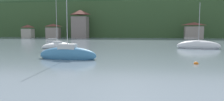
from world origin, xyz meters
name	(u,v)px	position (x,y,z in m)	size (l,w,h in m)	color
wooded_hillside	(93,24)	(-27.30, 162.96, 6.46)	(352.00, 71.05, 41.12)	#38562D
shore_building_west	(28,31)	(-44.75, 115.25, 2.66)	(4.57, 3.58, 5.49)	#BCB29E
shore_building_westcentral	(53,31)	(-33.56, 115.12, 2.83)	(5.74, 3.29, 5.83)	gray
shore_building_central	(80,24)	(-22.37, 116.33, 5.57)	(6.44, 5.84, 11.49)	gray
shore_building_eastcentral	(194,31)	(22.37, 115.14, 3.05)	(7.00, 3.34, 6.28)	gray
sailboat_mid_0	(68,55)	(-7.03, 54.71, 0.58)	(7.97, 2.76, 11.29)	teal
sailboat_far_5	(57,46)	(-14.64, 70.60, 0.40)	(5.50, 6.94, 10.94)	white
sailboat_far_6	(198,46)	(13.79, 72.59, 0.51)	(8.48, 3.78, 9.60)	white
mooring_buoy_near	(196,64)	(8.66, 52.51, 0.00)	(0.55, 0.55, 0.55)	orange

